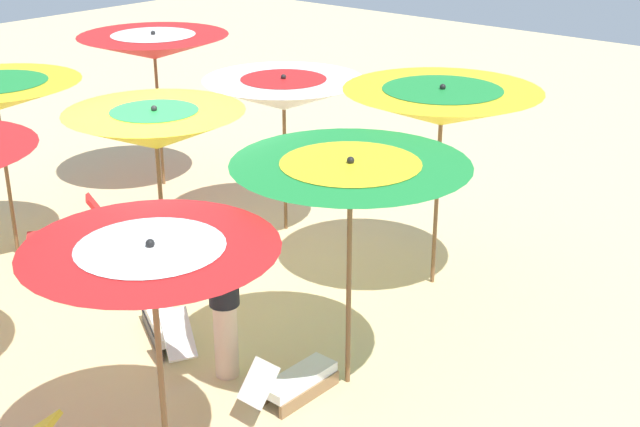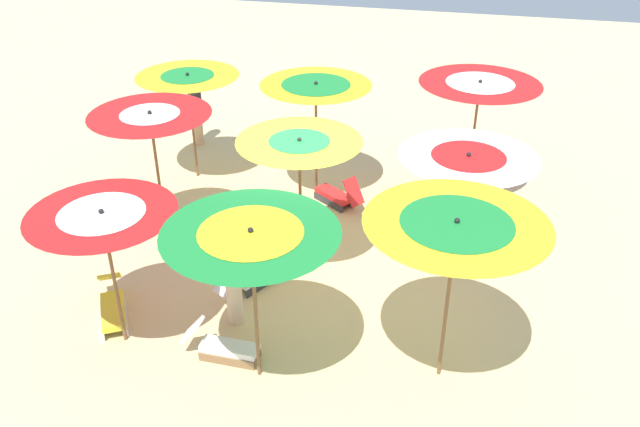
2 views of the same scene
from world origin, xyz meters
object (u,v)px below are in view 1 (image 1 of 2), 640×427
at_px(beachgoer_1, 224,295).
at_px(beach_umbrella_2, 154,46).
at_px(beach_umbrella_3, 350,181).
at_px(beach_umbrella_0, 442,106).
at_px(beach_umbrella_6, 152,267).
at_px(beach_umbrella_1, 284,94).
at_px(lounger_1, 68,233).
at_px(lounger_3, 293,381).
at_px(lounger_2, 167,326).
at_px(beach_umbrella_4, 156,130).

bearing_deg(beachgoer_1, beach_umbrella_2, 60.79).
bearing_deg(beach_umbrella_2, beach_umbrella_3, -113.58).
bearing_deg(beach_umbrella_0, beach_umbrella_6, -175.56).
bearing_deg(beach_umbrella_0, beach_umbrella_3, -166.42).
bearing_deg(beach_umbrella_0, beach_umbrella_1, 88.55).
xyz_separation_m(beach_umbrella_3, beachgoer_1, (-0.69, 1.00, -1.23)).
distance_m(beach_umbrella_1, lounger_1, 3.42).
xyz_separation_m(beach_umbrella_6, lounger_3, (1.54, -0.02, -1.78)).
height_order(beach_umbrella_3, beach_umbrella_6, beach_umbrella_3).
bearing_deg(lounger_2, lounger_1, 13.39).
distance_m(beach_umbrella_6, lounger_3, 2.35).
bearing_deg(lounger_1, beach_umbrella_4, 121.08).
xyz_separation_m(beach_umbrella_0, beach_umbrella_4, (-2.48, 2.04, -0.10)).
relative_size(beach_umbrella_2, lounger_1, 2.22).
xyz_separation_m(beach_umbrella_0, beach_umbrella_2, (0.13, 5.21, -0.02)).
bearing_deg(beach_umbrella_0, beach_umbrella_2, 88.55).
height_order(beach_umbrella_2, beach_umbrella_4, beach_umbrella_2).
distance_m(beach_umbrella_0, beach_umbrella_4, 3.21).
relative_size(beach_umbrella_1, beachgoer_1, 1.28).
bearing_deg(lounger_1, beach_umbrella_3, 124.40).
bearing_deg(beach_umbrella_6, lounger_1, 64.44).
distance_m(beach_umbrella_2, lounger_1, 3.30).
xyz_separation_m(beach_umbrella_0, beach_umbrella_3, (-2.39, -0.58, -0.10)).
height_order(beach_umbrella_4, beach_umbrella_6, beach_umbrella_4).
xyz_separation_m(beach_umbrella_2, beach_umbrella_4, (-2.61, -3.17, -0.08)).
height_order(beach_umbrella_0, beach_umbrella_4, beach_umbrella_0).
xyz_separation_m(beach_umbrella_2, beach_umbrella_3, (-2.53, -5.79, -0.08)).
height_order(beach_umbrella_0, lounger_1, beach_umbrella_0).
distance_m(beach_umbrella_1, beach_umbrella_3, 3.94).
height_order(beach_umbrella_3, lounger_1, beach_umbrella_3).
bearing_deg(beach_umbrella_4, beach_umbrella_0, -39.39).
xyz_separation_m(beach_umbrella_0, lounger_3, (-2.98, -0.37, -2.03)).
xyz_separation_m(lounger_3, beachgoer_1, (-0.11, 0.79, 0.70)).
height_order(beach_umbrella_2, lounger_1, beach_umbrella_2).
xyz_separation_m(beach_umbrella_0, beach_umbrella_6, (-4.52, -0.35, -0.25)).
xyz_separation_m(beach_umbrella_4, lounger_2, (-0.59, -0.68, -1.92)).
relative_size(beach_umbrella_1, beach_umbrella_4, 0.92).
xyz_separation_m(lounger_2, beachgoer_1, (-0.01, -0.93, 0.70)).
bearing_deg(lounger_3, beach_umbrella_2, 61.99).
relative_size(beach_umbrella_0, beachgoer_1, 1.45).
distance_m(beach_umbrella_6, lounger_1, 5.39).
xyz_separation_m(beach_umbrella_6, lounger_2, (1.45, 1.71, -1.77)).
bearing_deg(lounger_1, beach_umbrella_0, 153.94).
bearing_deg(lounger_2, beach_umbrella_1, -42.02).
relative_size(beach_umbrella_0, beach_umbrella_6, 1.13).
height_order(lounger_2, beachgoer_1, beachgoer_1).
bearing_deg(beach_umbrella_1, beach_umbrella_3, -128.60).
bearing_deg(lounger_2, beach_umbrella_6, 167.68).
distance_m(beach_umbrella_2, beachgoer_1, 5.91).
height_order(beach_umbrella_4, lounger_2, beach_umbrella_4).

